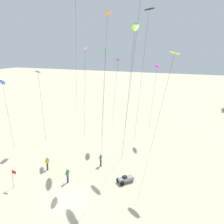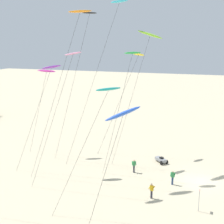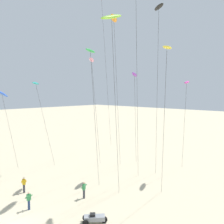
{
  "view_description": "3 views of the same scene",
  "coord_description": "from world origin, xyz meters",
  "px_view_note": "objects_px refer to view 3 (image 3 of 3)",
  "views": [
    {
      "loc": [
        12.52,
        -18.48,
        14.78
      ],
      "look_at": [
        -0.84,
        12.92,
        5.93
      ],
      "focal_mm": 40.01,
      "sensor_mm": 36.0,
      "label": 1
    },
    {
      "loc": [
        -34.33,
        -1.62,
        15.66
      ],
      "look_at": [
        -1.87,
        10.2,
        7.88
      ],
      "focal_mm": 48.67,
      "sensor_mm": 36.0,
      "label": 2
    },
    {
      "loc": [
        18.71,
        -7.82,
        10.74
      ],
      "look_at": [
        -3.17,
        14.98,
        8.13
      ],
      "focal_mm": 40.28,
      "sensor_mm": 36.0,
      "label": 3
    }
  ],
  "objects_px": {
    "kite_pink": "(92,63)",
    "kite_teal": "(36,84)",
    "kite_red": "(102,2)",
    "beach_buggy": "(94,218)",
    "kite_black": "(159,11)",
    "kite_magenta": "(187,83)",
    "kite_blue": "(2,94)",
    "kite_lime": "(112,18)",
    "kite_flyer_middle": "(84,190)",
    "kite_yellow": "(167,52)",
    "kite_flyer_furthest": "(29,200)",
    "kite_purple": "(134,76)",
    "kite_orange": "(114,21)",
    "kite_green": "(91,53)",
    "kite_flyer_nearest": "(24,184)"
  },
  "relations": [
    {
      "from": "kite_black",
      "to": "kite_orange",
      "type": "distance_m",
      "value": 5.51
    },
    {
      "from": "kite_magenta",
      "to": "kite_purple",
      "type": "xyz_separation_m",
      "value": [
        -5.31,
        -4.01,
        0.98
      ]
    },
    {
      "from": "kite_red",
      "to": "beach_buggy",
      "type": "relative_size",
      "value": 13.16
    },
    {
      "from": "beach_buggy",
      "to": "kite_magenta",
      "type": "bearing_deg",
      "value": 92.6
    },
    {
      "from": "kite_flyer_middle",
      "to": "kite_flyer_furthest",
      "type": "relative_size",
      "value": 1.0
    },
    {
      "from": "beach_buggy",
      "to": "kite_purple",
      "type": "bearing_deg",
      "value": 115.51
    },
    {
      "from": "kite_flyer_furthest",
      "to": "kite_orange",
      "type": "bearing_deg",
      "value": 90.04
    },
    {
      "from": "kite_blue",
      "to": "kite_lime",
      "type": "height_order",
      "value": "kite_lime"
    },
    {
      "from": "kite_green",
      "to": "kite_flyer_nearest",
      "type": "distance_m",
      "value": 15.4
    },
    {
      "from": "kite_black",
      "to": "kite_teal",
      "type": "xyz_separation_m",
      "value": [
        -12.61,
        -7.4,
        -7.57
      ]
    },
    {
      "from": "kite_yellow",
      "to": "kite_pink",
      "type": "distance_m",
      "value": 13.53
    },
    {
      "from": "kite_black",
      "to": "kite_flyer_middle",
      "type": "bearing_deg",
      "value": -116.03
    },
    {
      "from": "kite_purple",
      "to": "kite_orange",
      "type": "relative_size",
      "value": 0.68
    },
    {
      "from": "kite_yellow",
      "to": "kite_teal",
      "type": "distance_m",
      "value": 17.3
    },
    {
      "from": "kite_yellow",
      "to": "kite_lime",
      "type": "xyz_separation_m",
      "value": [
        -3.67,
        -2.52,
        2.84
      ]
    },
    {
      "from": "kite_pink",
      "to": "beach_buggy",
      "type": "height_order",
      "value": "kite_pink"
    },
    {
      "from": "kite_lime",
      "to": "kite_flyer_middle",
      "type": "height_order",
      "value": "kite_lime"
    },
    {
      "from": "kite_green",
      "to": "beach_buggy",
      "type": "height_order",
      "value": "kite_green"
    },
    {
      "from": "kite_blue",
      "to": "beach_buggy",
      "type": "bearing_deg",
      "value": 0.13
    },
    {
      "from": "kite_lime",
      "to": "kite_flyer_middle",
      "type": "xyz_separation_m",
      "value": [
        -4.39,
        0.54,
        -15.8
      ]
    },
    {
      "from": "kite_green",
      "to": "kite_flyer_nearest",
      "type": "height_order",
      "value": "kite_green"
    },
    {
      "from": "kite_blue",
      "to": "kite_orange",
      "type": "distance_m",
      "value": 16.42
    },
    {
      "from": "kite_teal",
      "to": "beach_buggy",
      "type": "bearing_deg",
      "value": -11.01
    },
    {
      "from": "beach_buggy",
      "to": "kite_orange",
      "type": "bearing_deg",
      "value": 124.59
    },
    {
      "from": "kite_black",
      "to": "kite_orange",
      "type": "relative_size",
      "value": 1.01
    },
    {
      "from": "kite_flyer_middle",
      "to": "kite_pink",
      "type": "bearing_deg",
      "value": 131.67
    },
    {
      "from": "kite_lime",
      "to": "kite_yellow",
      "type": "bearing_deg",
      "value": 34.5
    },
    {
      "from": "kite_black",
      "to": "kite_teal",
      "type": "height_order",
      "value": "kite_black"
    },
    {
      "from": "kite_red",
      "to": "kite_black",
      "type": "bearing_deg",
      "value": -19.91
    },
    {
      "from": "kite_flyer_furthest",
      "to": "kite_black",
      "type": "bearing_deg",
      "value": 66.79
    },
    {
      "from": "kite_lime",
      "to": "kite_black",
      "type": "bearing_deg",
      "value": 95.43
    },
    {
      "from": "kite_lime",
      "to": "kite_purple",
      "type": "bearing_deg",
      "value": 119.91
    },
    {
      "from": "kite_pink",
      "to": "kite_black",
      "type": "bearing_deg",
      "value": 12.22
    },
    {
      "from": "kite_pink",
      "to": "beach_buggy",
      "type": "xyz_separation_m",
      "value": [
        9.27,
        -8.12,
        -13.91
      ]
    },
    {
      "from": "kite_blue",
      "to": "beach_buggy",
      "type": "xyz_separation_m",
      "value": [
        16.94,
        0.04,
        -10.0
      ]
    },
    {
      "from": "kite_pink",
      "to": "kite_flyer_nearest",
      "type": "height_order",
      "value": "kite_pink"
    },
    {
      "from": "kite_green",
      "to": "kite_blue",
      "type": "distance_m",
      "value": 14.07
    },
    {
      "from": "kite_green",
      "to": "kite_flyer_middle",
      "type": "distance_m",
      "value": 13.54
    },
    {
      "from": "kite_red",
      "to": "beach_buggy",
      "type": "distance_m",
      "value": 32.06
    },
    {
      "from": "kite_black",
      "to": "kite_purple",
      "type": "xyz_separation_m",
      "value": [
        -5.4,
        2.72,
        -6.4
      ]
    },
    {
      "from": "kite_flyer_furthest",
      "to": "kite_purple",
      "type": "bearing_deg",
      "value": 90.17
    },
    {
      "from": "kite_orange",
      "to": "kite_flyer_middle",
      "type": "height_order",
      "value": "kite_orange"
    },
    {
      "from": "kite_lime",
      "to": "kite_orange",
      "type": "bearing_deg",
      "value": 132.25
    },
    {
      "from": "kite_green",
      "to": "kite_purple",
      "type": "relative_size",
      "value": 1.12
    },
    {
      "from": "kite_magenta",
      "to": "kite_red",
      "type": "relative_size",
      "value": 0.48
    },
    {
      "from": "kite_blue",
      "to": "kite_flyer_nearest",
      "type": "height_order",
      "value": "kite_blue"
    },
    {
      "from": "kite_blue",
      "to": "kite_flyer_furthest",
      "type": "xyz_separation_m",
      "value": [
        10.92,
        -2.46,
        -9.53
      ]
    },
    {
      "from": "kite_magenta",
      "to": "beach_buggy",
      "type": "height_order",
      "value": "kite_magenta"
    },
    {
      "from": "kite_pink",
      "to": "kite_teal",
      "type": "relative_size",
      "value": 1.25
    },
    {
      "from": "kite_blue",
      "to": "kite_pink",
      "type": "distance_m",
      "value": 11.86
    }
  ]
}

